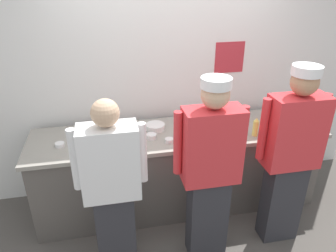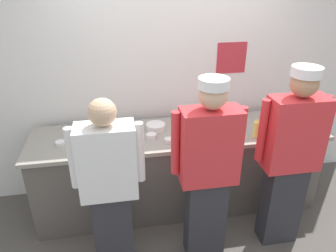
{
  "view_description": "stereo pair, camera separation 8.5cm",
  "coord_description": "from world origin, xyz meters",
  "px_view_note": "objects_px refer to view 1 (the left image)",
  "views": [
    {
      "loc": [
        -0.7,
        -2.47,
        2.43
      ],
      "look_at": [
        -0.12,
        0.37,
        1.01
      ],
      "focal_mm": 34.24,
      "sensor_mm": 36.0,
      "label": 1
    },
    {
      "loc": [
        -0.62,
        -2.49,
        2.43
      ],
      "look_at": [
        -0.12,
        0.37,
        1.01
      ],
      "focal_mm": 34.24,
      "sensor_mm": 36.0,
      "label": 2
    }
  ],
  "objects_px": {
    "sheet_tray": "(199,127)",
    "squeeze_bottle_primary": "(115,138)",
    "chef_center": "(210,169)",
    "squeeze_bottle_secondary": "(256,127)",
    "ramekin_orange_sauce": "(151,136)",
    "chef_far_right": "(290,155)",
    "deli_cup": "(233,125)",
    "mixing_bowl_steel": "(289,120)",
    "ramekin_yellow_sauce": "(169,140)",
    "plate_stack_front": "(100,134)",
    "ramekin_green_sauce": "(60,144)",
    "plate_stack_rear": "(155,127)",
    "chef_near_left": "(112,187)"
  },
  "relations": [
    {
      "from": "sheet_tray",
      "to": "squeeze_bottle_primary",
      "type": "height_order",
      "value": "squeeze_bottle_primary"
    },
    {
      "from": "chef_center",
      "to": "squeeze_bottle_secondary",
      "type": "xyz_separation_m",
      "value": [
        0.64,
        0.51,
        0.09
      ]
    },
    {
      "from": "squeeze_bottle_secondary",
      "to": "ramekin_orange_sauce",
      "type": "distance_m",
      "value": 1.05
    },
    {
      "from": "chef_far_right",
      "to": "deli_cup",
      "type": "distance_m",
      "value": 0.7
    },
    {
      "from": "squeeze_bottle_primary",
      "to": "squeeze_bottle_secondary",
      "type": "xyz_separation_m",
      "value": [
        1.39,
        -0.05,
        -0.0
      ]
    },
    {
      "from": "mixing_bowl_steel",
      "to": "ramekin_orange_sauce",
      "type": "distance_m",
      "value": 1.5
    },
    {
      "from": "squeeze_bottle_primary",
      "to": "ramekin_yellow_sauce",
      "type": "bearing_deg",
      "value": -2.14
    },
    {
      "from": "plate_stack_front",
      "to": "mixing_bowl_steel",
      "type": "relative_size",
      "value": 0.77
    },
    {
      "from": "squeeze_bottle_secondary",
      "to": "ramekin_green_sauce",
      "type": "distance_m",
      "value": 1.92
    },
    {
      "from": "squeeze_bottle_secondary",
      "to": "ramekin_orange_sauce",
      "type": "xyz_separation_m",
      "value": [
        -1.04,
        0.14,
        -0.07
      ]
    },
    {
      "from": "ramekin_yellow_sauce",
      "to": "ramekin_orange_sauce",
      "type": "bearing_deg",
      "value": 145.53
    },
    {
      "from": "plate_stack_front",
      "to": "chef_center",
      "type": "bearing_deg",
      "value": -39.8
    },
    {
      "from": "plate_stack_rear",
      "to": "ramekin_yellow_sauce",
      "type": "distance_m",
      "value": 0.31
    },
    {
      "from": "chef_far_right",
      "to": "squeeze_bottle_primary",
      "type": "height_order",
      "value": "chef_far_right"
    },
    {
      "from": "plate_stack_front",
      "to": "ramekin_green_sauce",
      "type": "relative_size",
      "value": 2.79
    },
    {
      "from": "ramekin_orange_sauce",
      "to": "chef_center",
      "type": "bearing_deg",
      "value": -58.53
    },
    {
      "from": "chef_center",
      "to": "ramekin_orange_sauce",
      "type": "relative_size",
      "value": 17.22
    },
    {
      "from": "plate_stack_rear",
      "to": "ramekin_green_sauce",
      "type": "distance_m",
      "value": 0.97
    },
    {
      "from": "chef_near_left",
      "to": "chef_center",
      "type": "height_order",
      "value": "chef_center"
    },
    {
      "from": "squeeze_bottle_primary",
      "to": "mixing_bowl_steel",
      "type": "bearing_deg",
      "value": 2.79
    },
    {
      "from": "sheet_tray",
      "to": "mixing_bowl_steel",
      "type": "bearing_deg",
      "value": -8.35
    },
    {
      "from": "mixing_bowl_steel",
      "to": "ramekin_green_sauce",
      "type": "bearing_deg",
      "value": 179.53
    },
    {
      "from": "ramekin_green_sauce",
      "to": "deli_cup",
      "type": "distance_m",
      "value": 1.75
    },
    {
      "from": "squeeze_bottle_secondary",
      "to": "ramekin_yellow_sauce",
      "type": "relative_size",
      "value": 2.32
    },
    {
      "from": "squeeze_bottle_secondary",
      "to": "chef_near_left",
      "type": "bearing_deg",
      "value": -161.32
    },
    {
      "from": "plate_stack_rear",
      "to": "squeeze_bottle_secondary",
      "type": "distance_m",
      "value": 1.02
    },
    {
      "from": "squeeze_bottle_primary",
      "to": "chef_center",
      "type": "bearing_deg",
      "value": -36.6
    },
    {
      "from": "plate_stack_front",
      "to": "ramekin_orange_sauce",
      "type": "relative_size",
      "value": 2.47
    },
    {
      "from": "ramekin_orange_sauce",
      "to": "ramekin_green_sauce",
      "type": "relative_size",
      "value": 1.13
    },
    {
      "from": "chef_far_right",
      "to": "ramekin_green_sauce",
      "type": "xyz_separation_m",
      "value": [
        -2.04,
        0.62,
        -0.01
      ]
    },
    {
      "from": "plate_stack_front",
      "to": "ramekin_orange_sauce",
      "type": "height_order",
      "value": "plate_stack_front"
    },
    {
      "from": "plate_stack_front",
      "to": "chef_far_right",
      "type": "bearing_deg",
      "value": -22.83
    },
    {
      "from": "chef_near_left",
      "to": "plate_stack_front",
      "type": "bearing_deg",
      "value": 95.97
    },
    {
      "from": "ramekin_green_sauce",
      "to": "chef_center",
      "type": "bearing_deg",
      "value": -27.69
    },
    {
      "from": "squeeze_bottle_primary",
      "to": "ramekin_yellow_sauce",
      "type": "xyz_separation_m",
      "value": [
        0.51,
        -0.02,
        -0.08
      ]
    },
    {
      "from": "chef_center",
      "to": "ramekin_green_sauce",
      "type": "xyz_separation_m",
      "value": [
        -1.28,
        0.67,
        0.01
      ]
    },
    {
      "from": "chef_far_right",
      "to": "plate_stack_front",
      "type": "relative_size",
      "value": 7.1
    },
    {
      "from": "deli_cup",
      "to": "ramekin_yellow_sauce",
      "type": "bearing_deg",
      "value": -168.39
    },
    {
      "from": "chef_near_left",
      "to": "ramekin_yellow_sauce",
      "type": "bearing_deg",
      "value": 42.28
    },
    {
      "from": "plate_stack_rear",
      "to": "deli_cup",
      "type": "bearing_deg",
      "value": -10.88
    },
    {
      "from": "plate_stack_rear",
      "to": "ramekin_orange_sauce",
      "type": "bearing_deg",
      "value": -110.23
    },
    {
      "from": "chef_near_left",
      "to": "ramekin_green_sauce",
      "type": "distance_m",
      "value": 0.8
    },
    {
      "from": "sheet_tray",
      "to": "ramekin_yellow_sauce",
      "type": "distance_m",
      "value": 0.45
    },
    {
      "from": "chef_near_left",
      "to": "plate_stack_rear",
      "type": "relative_size",
      "value": 8.05
    },
    {
      "from": "chef_center",
      "to": "ramekin_yellow_sauce",
      "type": "height_order",
      "value": "chef_center"
    },
    {
      "from": "ramekin_green_sauce",
      "to": "plate_stack_rear",
      "type": "bearing_deg",
      "value": 10.28
    },
    {
      "from": "plate_stack_rear",
      "to": "ramekin_orange_sauce",
      "type": "distance_m",
      "value": 0.21
    },
    {
      "from": "ramekin_green_sauce",
      "to": "ramekin_yellow_sauce",
      "type": "bearing_deg",
      "value": -7.1
    },
    {
      "from": "chef_far_right",
      "to": "plate_stack_front",
      "type": "bearing_deg",
      "value": 157.17
    },
    {
      "from": "chef_center",
      "to": "sheet_tray",
      "type": "bearing_deg",
      "value": 80.39
    }
  ]
}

